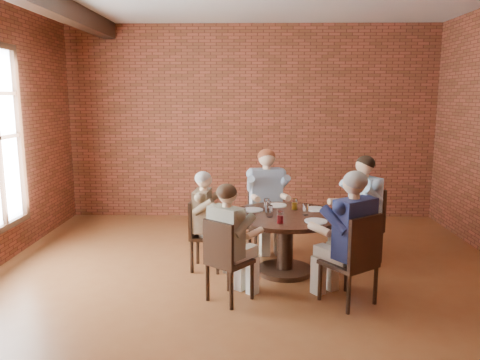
{
  "coord_description": "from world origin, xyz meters",
  "views": [
    {
      "loc": [
        -0.02,
        -4.85,
        2.16
      ],
      "look_at": [
        -0.15,
        1.0,
        1.11
      ],
      "focal_mm": 35.0,
      "sensor_mm": 36.0,
      "label": 1
    }
  ],
  "objects_px": {
    "diner_e": "(349,238)",
    "smartphone": "(308,221)",
    "chair_b": "(265,210)",
    "diner_d": "(230,243)",
    "diner_b": "(267,199)",
    "chair_d": "(225,258)",
    "diner_a": "(361,209)",
    "chair_a": "(366,221)",
    "dining_table": "(285,232)",
    "chair_e": "(356,257)",
    "chair_c": "(201,232)",
    "diner_c": "(207,221)"
  },
  "relations": [
    {
      "from": "chair_b",
      "to": "chair_c",
      "type": "distance_m",
      "value": 1.28
    },
    {
      "from": "chair_d",
      "to": "chair_b",
      "type": "bearing_deg",
      "value": -65.14
    },
    {
      "from": "chair_a",
      "to": "diner_b",
      "type": "height_order",
      "value": "diner_b"
    },
    {
      "from": "chair_c",
      "to": "diner_c",
      "type": "height_order",
      "value": "diner_c"
    },
    {
      "from": "chair_d",
      "to": "chair_a",
      "type": "bearing_deg",
      "value": -103.56
    },
    {
      "from": "diner_b",
      "to": "diner_d",
      "type": "height_order",
      "value": "diner_b"
    },
    {
      "from": "diner_a",
      "to": "dining_table",
      "type": "bearing_deg",
      "value": -90.0
    },
    {
      "from": "chair_c",
      "to": "diner_c",
      "type": "bearing_deg",
      "value": -90.0
    },
    {
      "from": "diner_a",
      "to": "chair_e",
      "type": "xyz_separation_m",
      "value": [
        -0.37,
        -1.4,
        -0.17
      ]
    },
    {
      "from": "chair_d",
      "to": "chair_e",
      "type": "distance_m",
      "value": 1.36
    },
    {
      "from": "chair_d",
      "to": "smartphone",
      "type": "bearing_deg",
      "value": -110.99
    },
    {
      "from": "diner_e",
      "to": "smartphone",
      "type": "xyz_separation_m",
      "value": [
        -0.38,
        0.5,
        0.05
      ]
    },
    {
      "from": "diner_a",
      "to": "chair_b",
      "type": "height_order",
      "value": "diner_a"
    },
    {
      "from": "diner_a",
      "to": "diner_e",
      "type": "relative_size",
      "value": 0.99
    },
    {
      "from": "chair_d",
      "to": "diner_d",
      "type": "distance_m",
      "value": 0.16
    },
    {
      "from": "chair_a",
      "to": "diner_d",
      "type": "relative_size",
      "value": 0.76
    },
    {
      "from": "diner_d",
      "to": "diner_e",
      "type": "xyz_separation_m",
      "value": [
        1.25,
        -0.03,
        0.07
      ]
    },
    {
      "from": "diner_a",
      "to": "chair_d",
      "type": "relative_size",
      "value": 1.55
    },
    {
      "from": "diner_a",
      "to": "diner_d",
      "type": "bearing_deg",
      "value": -77.68
    },
    {
      "from": "chair_e",
      "to": "diner_e",
      "type": "height_order",
      "value": "diner_e"
    },
    {
      "from": "diner_b",
      "to": "chair_c",
      "type": "bearing_deg",
      "value": -145.4
    },
    {
      "from": "diner_c",
      "to": "chair_e",
      "type": "relative_size",
      "value": 1.27
    },
    {
      "from": "chair_a",
      "to": "diner_c",
      "type": "bearing_deg",
      "value": -104.01
    },
    {
      "from": "chair_d",
      "to": "smartphone",
      "type": "xyz_separation_m",
      "value": [
        0.92,
        0.54,
        0.26
      ]
    },
    {
      "from": "chair_a",
      "to": "diner_a",
      "type": "height_order",
      "value": "diner_a"
    },
    {
      "from": "diner_a",
      "to": "chair_c",
      "type": "relative_size",
      "value": 1.57
    },
    {
      "from": "diner_a",
      "to": "diner_b",
      "type": "xyz_separation_m",
      "value": [
        -1.22,
        0.5,
        0.01
      ]
    },
    {
      "from": "chair_b",
      "to": "chair_a",
      "type": "bearing_deg",
      "value": -34.02
    },
    {
      "from": "chair_d",
      "to": "diner_e",
      "type": "xyz_separation_m",
      "value": [
        1.3,
        0.04,
        0.21
      ]
    },
    {
      "from": "chair_a",
      "to": "chair_d",
      "type": "bearing_deg",
      "value": -77.73
    },
    {
      "from": "diner_c",
      "to": "diner_e",
      "type": "distance_m",
      "value": 1.84
    },
    {
      "from": "dining_table",
      "to": "chair_a",
      "type": "distance_m",
      "value": 1.23
    },
    {
      "from": "diner_b",
      "to": "chair_c",
      "type": "relative_size",
      "value": 1.6
    },
    {
      "from": "chair_a",
      "to": "diner_e",
      "type": "height_order",
      "value": "diner_e"
    },
    {
      "from": "diner_b",
      "to": "diner_c",
      "type": "relative_size",
      "value": 1.14
    },
    {
      "from": "chair_a",
      "to": "chair_c",
      "type": "height_order",
      "value": "chair_a"
    },
    {
      "from": "diner_c",
      "to": "smartphone",
      "type": "xyz_separation_m",
      "value": [
        1.2,
        -0.44,
        0.13
      ]
    },
    {
      "from": "chair_b",
      "to": "diner_c",
      "type": "distance_m",
      "value": 1.24
    },
    {
      "from": "dining_table",
      "to": "chair_e",
      "type": "distance_m",
      "value": 1.12
    },
    {
      "from": "chair_c",
      "to": "diner_e",
      "type": "distance_m",
      "value": 1.92
    },
    {
      "from": "chair_a",
      "to": "chair_d",
      "type": "relative_size",
      "value": 1.08
    },
    {
      "from": "diner_d",
      "to": "diner_b",
      "type": "bearing_deg",
      "value": -65.42
    },
    {
      "from": "diner_b",
      "to": "chair_d",
      "type": "height_order",
      "value": "diner_b"
    },
    {
      "from": "dining_table",
      "to": "smartphone",
      "type": "relative_size",
      "value": 10.94
    },
    {
      "from": "diner_e",
      "to": "smartphone",
      "type": "relative_size",
      "value": 11.36
    },
    {
      "from": "diner_a",
      "to": "diner_c",
      "type": "bearing_deg",
      "value": -104.65
    },
    {
      "from": "diner_a",
      "to": "chair_e",
      "type": "relative_size",
      "value": 1.42
    },
    {
      "from": "chair_c",
      "to": "smartphone",
      "type": "height_order",
      "value": "chair_c"
    },
    {
      "from": "chair_b",
      "to": "diner_d",
      "type": "bearing_deg",
      "value": -114.05
    },
    {
      "from": "diner_a",
      "to": "diner_e",
      "type": "bearing_deg",
      "value": -43.12
    }
  ]
}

